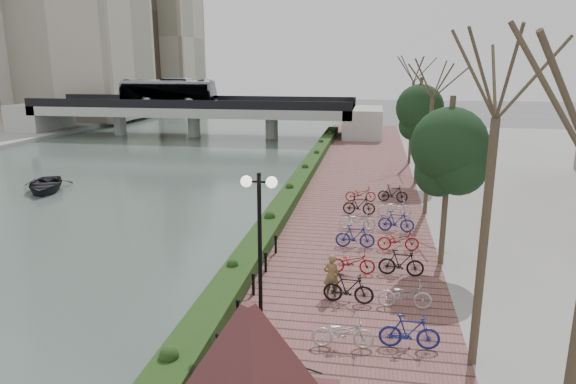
% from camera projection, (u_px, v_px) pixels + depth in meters
% --- Properties ---
extents(river_water, '(30.00, 130.00, 0.02)m').
position_uv_depth(river_water, '(105.00, 172.00, 39.30)').
color(river_water, '#405047').
rests_on(river_water, ground).
extents(promenade, '(8.00, 75.00, 0.50)m').
position_uv_depth(promenade, '(349.00, 207.00, 29.01)').
color(promenade, brown).
rests_on(promenade, ground).
extents(hedge, '(1.10, 56.00, 0.60)m').
position_uv_depth(hedge, '(297.00, 185.00, 31.81)').
color(hedge, '#203B15').
rests_on(hedge, promenade).
extents(chain_fence, '(0.10, 14.10, 0.70)m').
position_uv_depth(chain_fence, '(229.00, 329.00, 14.46)').
color(chain_fence, black).
rests_on(chain_fence, promenade).
extents(granite_monument, '(4.92, 4.92, 2.94)m').
position_uv_depth(granite_monument, '(249.00, 368.00, 10.66)').
color(granite_monument, '#4A2021').
rests_on(granite_monument, promenade).
extents(lamppost, '(1.02, 0.32, 4.78)m').
position_uv_depth(lamppost, '(259.00, 220.00, 14.10)').
color(lamppost, black).
rests_on(lamppost, promenade).
extents(pedestrian, '(0.63, 0.51, 1.50)m').
position_uv_depth(pedestrian, '(331.00, 276.00, 17.13)').
color(pedestrian, brown).
rests_on(pedestrian, promenade).
extents(bicycle_parking, '(2.40, 17.32, 1.00)m').
position_uv_depth(bicycle_parking, '(376.00, 239.00, 21.54)').
color(bicycle_parking, '#B9B9BE').
rests_on(bicycle_parking, promenade).
extents(street_trees, '(3.20, 37.12, 6.80)m').
position_uv_depth(street_trees, '(436.00, 166.00, 22.91)').
color(street_trees, '#382F21').
rests_on(street_trees, promenade).
extents(bridge, '(36.00, 10.77, 6.50)m').
position_uv_depth(bridge, '(188.00, 107.00, 57.70)').
color(bridge, '#A5A5A0').
rests_on(bridge, ground).
extents(boat, '(4.61, 5.20, 0.89)m').
position_uv_depth(boat, '(45.00, 185.00, 33.36)').
color(boat, black).
rests_on(boat, river_water).
extents(far_buildings, '(35.00, 38.00, 38.00)m').
position_uv_depth(far_buildings, '(70.00, 10.00, 78.80)').
color(far_buildings, '#A29A87').
rests_on(far_buildings, far_bank).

